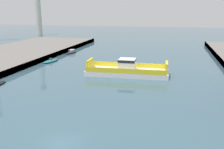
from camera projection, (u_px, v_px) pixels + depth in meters
ground_plane at (62, 143)px, 28.61m from camera, size 400.00×400.00×0.00m
chain_ferry at (127, 70)px, 58.17m from camera, size 18.73×7.16×3.75m
moored_boat_near_left at (72, 52)px, 87.32m from camera, size 2.84×6.36×1.17m
moored_boat_near_right at (51, 61)px, 72.80m from camera, size 2.96×6.68×1.10m
smokestack_distant_a at (38, 4)px, 143.11m from camera, size 3.53×3.53×32.50m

